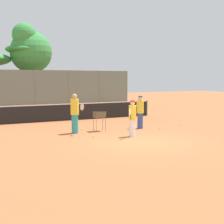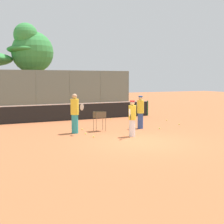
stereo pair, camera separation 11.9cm
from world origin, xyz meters
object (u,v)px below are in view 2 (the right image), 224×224
Objects in this scene: player_white_outfit at (75,113)px; parked_car at (8,98)px; player_red_cap at (140,112)px; player_yellow_shirt at (132,118)px; ball_cart at (99,116)px; tennis_net at (77,111)px.

parked_car is (-0.54, 18.52, -0.32)m from player_white_outfit.
player_red_cap is 19.13m from parked_car.
ball_cart is (-0.74, 2.01, -0.10)m from player_yellow_shirt.
player_white_outfit is at bearing -91.07° from player_yellow_shirt.
player_red_cap is at bearing -177.70° from player_yellow_shirt.
player_red_cap is 2.36m from player_yellow_shirt.
tennis_net is at bearing -134.49° from player_yellow_shirt.
ball_cart is 0.24× the size of parked_car.
player_yellow_shirt reaches higher than tennis_net.
player_yellow_shirt is 20.65m from parked_car.
player_white_outfit reaches higher than player_red_cap.
player_white_outfit is at bearing -88.33° from parked_car.
parked_car is at bearing 99.19° from tennis_net.
ball_cart is 18.57m from parked_car.
player_red_cap is at bearing -5.15° from ball_cart.
parked_car is (-2.59, 20.48, -0.19)m from player_yellow_shirt.
player_yellow_shirt reaches higher than ball_cart.
ball_cart is at bearing 98.39° from player_red_cap.
tennis_net reaches higher than ball_cart.
player_yellow_shirt is (-1.53, -1.80, -0.04)m from player_red_cap.
parked_car is at bearing 164.70° from player_white_outfit.
parked_car is at bearing -130.19° from player_yellow_shirt.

